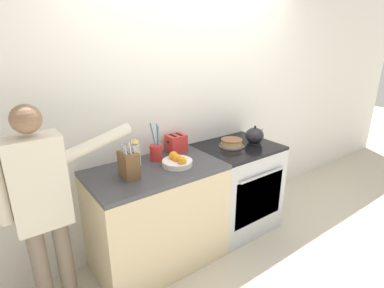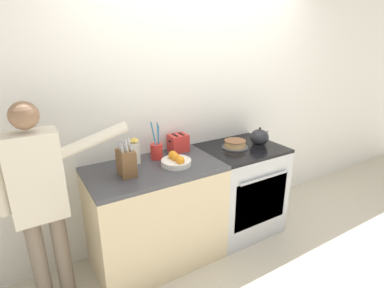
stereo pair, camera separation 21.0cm
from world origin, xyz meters
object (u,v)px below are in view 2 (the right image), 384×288
Objects in this scene: stove_range at (239,189)px; milk_carton at (135,151)px; person_baker at (40,193)px; knife_block at (126,162)px; toaster at (178,143)px; fruit_bowl at (176,161)px; tea_kettle at (260,137)px; layer_cake at (235,144)px; utensil_crock at (157,150)px.

stove_range is 1.20m from milk_carton.
stove_range is 1.87m from person_baker.
knife_block is at bearing -126.92° from milk_carton.
fruit_bowl is at bearing -121.99° from toaster.
tea_kettle is 2.01m from person_baker.
layer_cake is 0.16× the size of person_baker.
toaster is (-0.79, 0.26, 0.00)m from tea_kettle.
person_baker is at bearing -178.01° from layer_cake.
stove_range is 4.94× the size of toaster.
milk_carton is 0.15× the size of person_baker.
stove_range is at bearing 1.25° from knife_block.
layer_cake is at bearing -9.95° from utensil_crock.
person_baker reaches higher than milk_carton.
utensil_crock reaches higher than toaster.
knife_block is 1.18× the size of fruit_bowl.
utensil_crock is (-1.04, 0.20, -0.00)m from tea_kettle.
tea_kettle is at bearing -8.85° from milk_carton.
stove_range is 1.32m from knife_block.
fruit_bowl is 1.38× the size of toaster.
tea_kettle is 0.75× the size of knife_block.
stove_range is 3.59× the size of layer_cake.
toaster is at bearing 158.90° from layer_cake.
tea_kettle is 1.39m from knife_block.
utensil_crock reaches higher than milk_carton.
stove_range is 0.91m from fruit_bowl.
knife_block reaches higher than fruit_bowl.
tea_kettle reaches higher than toaster.
utensil_crock is 0.22× the size of person_baker.
knife_block is 1.63× the size of toaster.
utensil_crock reaches higher than fruit_bowl.
knife_block is 0.23m from milk_carton.
layer_cake is 0.75× the size of utensil_crock.
utensil_crock is at bearing 170.05° from layer_cake.
milk_carton is 0.79m from person_baker.
layer_cake is at bearing 2.73° from knife_block.
stove_range is 0.50m from layer_cake.
stove_range is 3.59× the size of fruit_bowl.
knife_block is 0.63m from person_baker.
utensil_crock is (-0.84, 0.16, 0.54)m from stove_range.
layer_cake is at bearing -21.10° from toaster.
person_baker reaches higher than knife_block.
fruit_bowl is (-0.96, -0.02, -0.04)m from tea_kettle.
knife_block is 1.28× the size of milk_carton.
toaster is 0.46m from milk_carton.
utensil_crock is 1.33× the size of fruit_bowl.
person_baker is at bearing 178.93° from fruit_bowl.
knife_block reaches higher than stove_range.
knife_block is 0.65m from toaster.
person_baker is (-0.76, -0.19, -0.10)m from milk_carton.
tea_kettle is at bearing -0.27° from knife_block.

